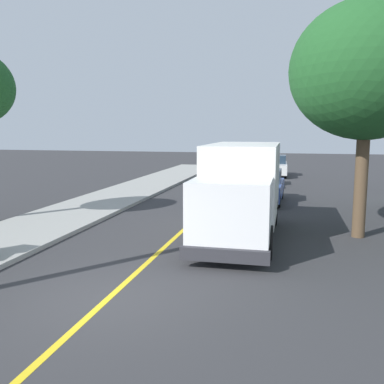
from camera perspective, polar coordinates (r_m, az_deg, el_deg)
ground_plane at (r=9.87m, az=-11.32°, el=-13.94°), size 120.00×120.00×0.00m
sidewalk_curb at (r=15.82m, az=-23.25°, el=-5.64°), size 3.60×60.00×0.15m
centre_line_yellow at (r=19.05m, az=1.26°, el=-2.88°), size 0.16×56.00×0.01m
box_truck at (r=14.90m, az=6.60°, el=0.78°), size 2.45×7.20×3.20m
parked_car_near at (r=22.29m, az=9.64°, el=0.70°), size 1.90×4.44×1.67m
parked_car_mid at (r=28.79m, az=8.81°, el=2.44°), size 1.98×4.47×1.67m
parked_car_far at (r=34.78m, az=11.05°, el=3.39°), size 1.92×4.45×1.67m
street_tree_far_side at (r=15.75m, az=22.34°, el=14.73°), size 5.10×5.10×7.95m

